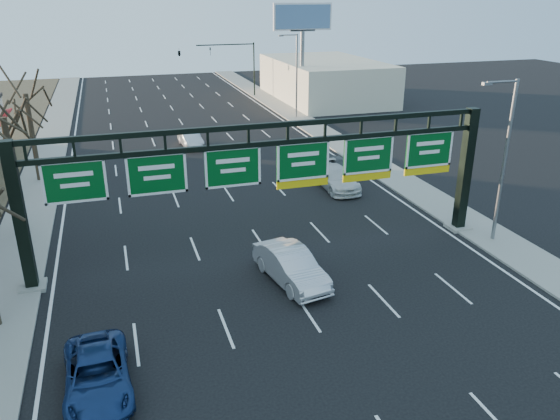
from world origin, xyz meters
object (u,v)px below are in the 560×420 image
object	(u,v)px
car_blue_suv	(97,375)
car_silver_sedan	(291,266)
car_white_wagon	(336,178)
sign_gantry	(272,172)

from	to	relation	value
car_blue_suv	car_silver_sedan	distance (m)	10.44
car_white_wagon	car_blue_suv	bearing A→B (deg)	-132.64
sign_gantry	car_silver_sedan	distance (m)	4.87
car_silver_sedan	sign_gantry	bearing A→B (deg)	80.27
car_blue_suv	car_silver_sedan	world-z (taller)	car_silver_sedan
car_blue_suv	car_white_wagon	bearing A→B (deg)	44.63
car_blue_suv	car_white_wagon	world-z (taller)	car_white_wagon
sign_gantry	car_white_wagon	xyz separation A→B (m)	(7.43, 8.88, -3.86)
car_silver_sedan	car_white_wagon	distance (m)	14.04
car_blue_suv	car_silver_sedan	size ratio (longest dim) A/B	0.96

